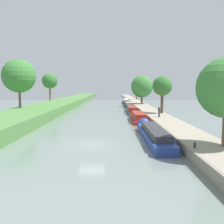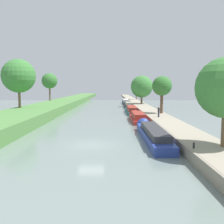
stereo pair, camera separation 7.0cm
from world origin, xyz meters
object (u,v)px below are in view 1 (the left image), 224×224
Objects in this scene: narrowboat_teal at (132,110)px; narrowboat_black at (129,105)px; person_walking at (160,111)px; mooring_bollard_near at (195,145)px; narrowboat_navy at (126,102)px; narrowboat_blue at (153,133)px; narrowboat_red at (138,117)px; mooring_bollard_far at (130,99)px.

narrowboat_black is (0.25, 14.09, 0.07)m from narrowboat_teal.
person_walking is 3.69× the size of mooring_bollard_near.
narrowboat_navy is (0.33, 28.91, 0.04)m from narrowboat_teal.
narrowboat_black reaches higher than narrowboat_blue.
narrowboat_red is at bearing 140.66° from person_walking.
mooring_bollard_far is (2.03, 48.67, 0.54)m from narrowboat_red.
narrowboat_black reaches higher than narrowboat_teal.
mooring_bollard_far is at bearing 88.23° from narrowboat_blue.
mooring_bollard_far is (-1.02, 51.16, -0.65)m from person_walking.
mooring_bollard_far is at bearing 85.28° from narrowboat_black.
narrowboat_navy is 44.35m from person_walking.
narrowboat_black is 29.58m from person_walking.
narrowboat_black reaches higher than narrowboat_red.
narrowboat_blue is 31.84× the size of mooring_bollard_near.
narrowboat_blue is at bearing -90.22° from narrowboat_black.
narrowboat_blue is 12.34m from person_walking.
person_walking is at bearing -88.86° from mooring_bollard_far.
narrowboat_red is 24.01× the size of mooring_bollard_far.
narrowboat_blue is 1.06× the size of narrowboat_teal.
narrowboat_black is at bearing 88.99° from narrowboat_teal.
narrowboat_blue is at bearing -90.24° from narrowboat_navy.
narrowboat_red is 41.76m from narrowboat_navy.
narrowboat_red is 26.93m from narrowboat_black.
narrowboat_black is 8.52× the size of person_walking.
mooring_bollard_near is (1.95, -7.62, 0.51)m from narrowboat_blue.
narrowboat_teal is 35.88m from mooring_bollard_far.
narrowboat_red is 22.15m from mooring_bollard_near.
narrowboat_blue is 0.98× the size of narrowboat_navy.
mooring_bollard_near is (-1.02, -19.55, -0.65)m from person_walking.
person_walking is (2.73, -44.25, 1.14)m from narrowboat_navy.
narrowboat_blue is 8.63× the size of person_walking.
narrowboat_navy is at bearing -103.95° from mooring_bollard_far.
narrowboat_teal reaches higher than mooring_bollard_far.
narrowboat_blue is at bearing -89.68° from narrowboat_red.
narrowboat_red and narrowboat_teal have the same top height.
narrowboat_blue is 31.84× the size of mooring_bollard_far.
mooring_bollard_near is at bearing -86.65° from narrowboat_teal.
narrowboat_blue is at bearing 104.34° from mooring_bollard_near.
person_walking is 19.59m from mooring_bollard_near.
narrowboat_red is at bearing -90.50° from narrowboat_black.
narrowboat_red is 48.71m from mooring_bollard_far.
mooring_bollard_near is at bearing -75.66° from narrowboat_blue.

